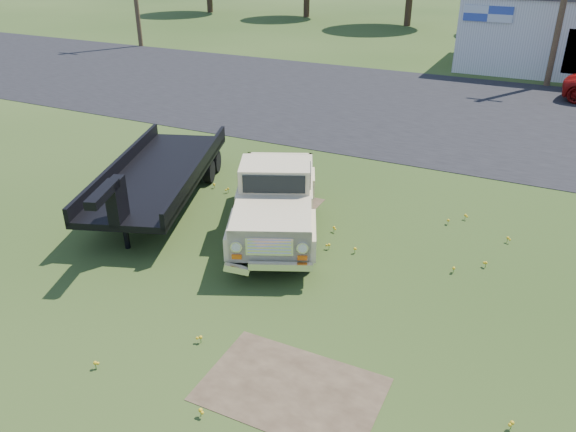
# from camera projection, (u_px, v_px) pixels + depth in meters

# --- Properties ---
(ground) EXTENTS (140.00, 140.00, 0.00)m
(ground) POSITION_uv_depth(u_px,v_px,m) (289.00, 281.00, 12.53)
(ground) COLOR #273F14
(ground) RESTS_ON ground
(asphalt_lot) EXTENTS (90.00, 14.00, 0.02)m
(asphalt_lot) POSITION_uv_depth(u_px,v_px,m) (438.00, 111.00, 24.59)
(asphalt_lot) COLOR black
(asphalt_lot) RESTS_ON ground
(dirt_patch_a) EXTENTS (3.00, 2.00, 0.01)m
(dirt_patch_a) POSITION_uv_depth(u_px,v_px,m) (291.00, 389.00, 9.53)
(dirt_patch_a) COLOR #463525
(dirt_patch_a) RESTS_ON ground
(dirt_patch_b) EXTENTS (2.20, 1.60, 0.01)m
(dirt_patch_b) POSITION_uv_depth(u_px,v_px,m) (279.00, 203.00, 16.12)
(dirt_patch_b) COLOR #463525
(dirt_patch_b) RESTS_ON ground
(vintage_pickup_truck) EXTENTS (4.03, 5.68, 1.92)m
(vintage_pickup_truck) POSITION_uv_depth(u_px,v_px,m) (276.00, 198.00, 14.16)
(vintage_pickup_truck) COLOR beige
(vintage_pickup_truck) RESTS_ON ground
(flatbed_trailer) EXTENTS (4.69, 7.61, 1.97)m
(flatbed_trailer) POSITION_uv_depth(u_px,v_px,m) (159.00, 169.00, 15.83)
(flatbed_trailer) COLOR black
(flatbed_trailer) RESTS_ON ground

